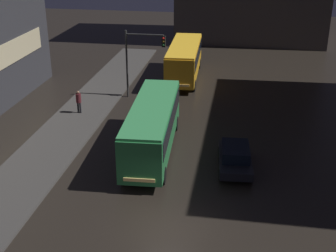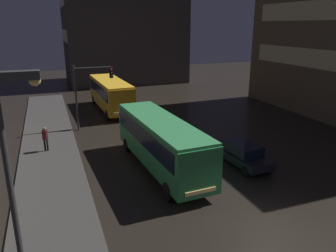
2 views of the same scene
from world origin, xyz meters
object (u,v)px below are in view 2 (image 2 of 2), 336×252
at_px(bus_far, 111,92).
at_px(car_taxi, 243,154).
at_px(bus_near, 161,139).
at_px(traffic_light_main, 90,86).
at_px(street_lamp_sidewalk, 16,162).
at_px(pedestrian_mid, 45,137).

relative_size(bus_far, car_taxi, 2.24).
height_order(bus_near, bus_far, bus_far).
height_order(car_taxi, traffic_light_main, traffic_light_main).
bearing_deg(street_lamp_sidewalk, bus_far, 73.67).
bearing_deg(bus_far, traffic_light_main, 62.03).
relative_size(car_taxi, traffic_light_main, 0.79).
height_order(pedestrian_mid, traffic_light_main, traffic_light_main).
bearing_deg(pedestrian_mid, bus_near, -54.10).
bearing_deg(bus_far, street_lamp_sidewalk, 71.41).
relative_size(bus_far, street_lamp_sidewalk, 1.33).
xyz_separation_m(bus_far, traffic_light_main, (-2.85, -5.93, 1.86)).
distance_m(car_taxi, street_lamp_sidewalk, 15.49).
bearing_deg(pedestrian_mid, traffic_light_main, 34.00).
bearing_deg(traffic_light_main, street_lamp_sidewalk, -103.17).
distance_m(bus_far, street_lamp_sidewalk, 26.13).
height_order(pedestrian_mid, street_lamp_sidewalk, street_lamp_sidewalk).
relative_size(car_taxi, pedestrian_mid, 2.53).
xyz_separation_m(pedestrian_mid, traffic_light_main, (3.92, 4.57, 2.67)).
relative_size(bus_near, bus_far, 1.04).
distance_m(bus_near, traffic_light_main, 10.69).
distance_m(bus_far, car_taxi, 18.12).
xyz_separation_m(bus_near, car_taxi, (5.30, -1.22, -1.28)).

